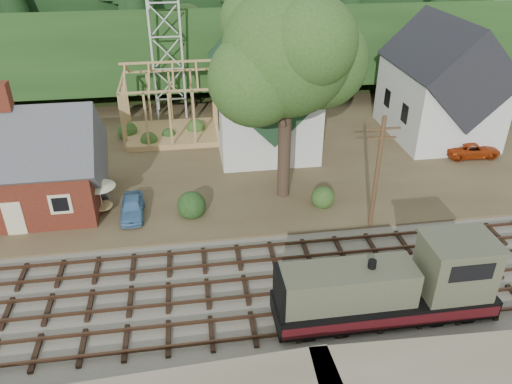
{
  "coord_description": "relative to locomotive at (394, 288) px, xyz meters",
  "views": [
    {
      "loc": [
        -4.65,
        -21.2,
        18.82
      ],
      "look_at": [
        -0.6,
        6.0,
        3.0
      ],
      "focal_mm": 35.0,
      "sensor_mm": 36.0,
      "label": 1
    }
  ],
  "objects": [
    {
      "name": "ground",
      "position": [
        -5.14,
        3.0,
        -2.02
      ],
      "size": [
        140.0,
        140.0,
        0.0
      ],
      "primitive_type": "plane",
      "color": "#384C1E",
      "rests_on": "ground"
    },
    {
      "name": "railroad_bed",
      "position": [
        -5.14,
        3.0,
        -1.94
      ],
      "size": [
        64.0,
        11.0,
        0.16
      ],
      "primitive_type": "cube",
      "color": "#726B5B",
      "rests_on": "ground"
    },
    {
      "name": "village_flat",
      "position": [
        -5.14,
        21.0,
        -1.87
      ],
      "size": [
        64.0,
        26.0,
        0.3
      ],
      "primitive_type": "cube",
      "color": "brown",
      "rests_on": "ground"
    },
    {
      "name": "hillside",
      "position": [
        -5.14,
        45.0,
        -2.02
      ],
      "size": [
        70.0,
        28.96,
        12.74
      ],
      "primitive_type": "cube",
      "rotation": [
        -0.17,
        0.0,
        0.0
      ],
      "color": "#1E3F19",
      "rests_on": "ground"
    },
    {
      "name": "ridge",
      "position": [
        -5.14,
        61.0,
        -2.02
      ],
      "size": [
        80.0,
        20.0,
        12.0
      ],
      "primitive_type": "cube",
      "color": "black",
      "rests_on": "ground"
    },
    {
      "name": "depot",
      "position": [
        -21.14,
        14.0,
        1.2
      ],
      "size": [
        10.8,
        7.41,
        9.0
      ],
      "color": "#551C13",
      "rests_on": "village_flat"
    },
    {
      "name": "church",
      "position": [
        -3.14,
        22.68,
        3.16
      ],
      "size": [
        8.4,
        15.17,
        13.0
      ],
      "color": "silver",
      "rests_on": "village_flat"
    },
    {
      "name": "farmhouse",
      "position": [
        12.86,
        22.0,
        2.85
      ],
      "size": [
        8.4,
        10.8,
        10.6
      ],
      "color": "silver",
      "rests_on": "village_flat"
    },
    {
      "name": "timber_frame",
      "position": [
        -11.14,
        25.0,
        1.25
      ],
      "size": [
        8.2,
        6.2,
        6.99
      ],
      "color": "tan",
      "rests_on": "village_flat"
    },
    {
      "name": "lattice_tower",
      "position": [
        -11.14,
        31.0,
        8.02
      ],
      "size": [
        3.2,
        3.2,
        12.12
      ],
      "color": "silver",
      "rests_on": "village_flat"
    },
    {
      "name": "big_tree",
      "position": [
        -2.97,
        13.08,
        8.2
      ],
      "size": [
        10.9,
        8.4,
        14.7
      ],
      "color": "#38281E",
      "rests_on": "village_flat"
    },
    {
      "name": "telegraph_pole_near",
      "position": [
        1.86,
        8.2,
        2.23
      ],
      "size": [
        2.2,
        0.28,
        8.0
      ],
      "color": "#4C331E",
      "rests_on": "ground"
    },
    {
      "name": "locomotive",
      "position": [
        0.0,
        0.0,
        0.0
      ],
      "size": [
        11.2,
        2.8,
        4.5
      ],
      "color": "black",
      "rests_on": "railroad_bed"
    },
    {
      "name": "car_blue",
      "position": [
        -13.89,
        11.7,
        -1.06
      ],
      "size": [
        1.61,
        3.86,
        1.31
      ],
      "primitive_type": "imported",
      "rotation": [
        0.0,
        0.0,
        0.02
      ],
      "color": "#588CBD",
      "rests_on": "village_flat"
    },
    {
      "name": "car_red",
      "position": [
        13.96,
        17.04,
        -1.07
      ],
      "size": [
        4.68,
        2.29,
        1.28
      ],
      "primitive_type": "imported",
      "rotation": [
        0.0,
        0.0,
        1.54
      ],
      "color": "#AD360D",
      "rests_on": "village_flat"
    },
    {
      "name": "patio_set",
      "position": [
        -16.01,
        12.52,
        0.41
      ],
      "size": [
        2.24,
        2.24,
        2.49
      ],
      "color": "silver",
      "rests_on": "village_flat"
    }
  ]
}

